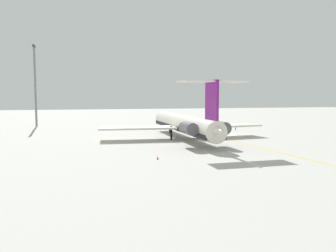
% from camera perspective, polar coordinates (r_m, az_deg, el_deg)
% --- Properties ---
extents(ground, '(357.27, 357.27, 0.00)m').
position_cam_1_polar(ground, '(96.61, 9.08, -1.41)').
color(ground, '#B7B5AD').
extents(main_jetliner, '(47.63, 42.36, 13.89)m').
position_cam_1_polar(main_jetliner, '(85.21, 2.85, 0.33)').
color(main_jetliner, silver).
rests_on(main_jetliner, ground).
extents(ground_crew_near_nose, '(0.28, 0.36, 1.67)m').
position_cam_1_polar(ground_crew_near_nose, '(113.75, 3.76, 0.16)').
color(ground_crew_near_nose, black).
rests_on(ground_crew_near_nose, ground).
extents(ground_crew_near_tail, '(0.41, 0.27, 1.68)m').
position_cam_1_polar(ground_crew_near_tail, '(114.48, 7.75, 0.16)').
color(ground_crew_near_tail, black).
rests_on(ground_crew_near_tail, ground).
extents(ground_crew_portside, '(0.44, 0.28, 1.77)m').
position_cam_1_polar(ground_crew_portside, '(110.42, 11.08, -0.04)').
color(ground_crew_portside, black).
rests_on(ground_crew_portside, ground).
extents(safety_cone_nose, '(0.40, 0.40, 0.55)m').
position_cam_1_polar(safety_cone_nose, '(58.93, -1.72, -5.28)').
color(safety_cone_nose, '#EA590F').
rests_on(safety_cone_nose, ground).
extents(taxiway_centreline, '(100.61, 11.37, 0.01)m').
position_cam_1_polar(taxiway_centreline, '(89.87, 8.29, -1.89)').
color(taxiway_centreline, gold).
rests_on(taxiway_centreline, ground).
extents(light_mast, '(4.00, 0.70, 27.98)m').
position_cam_1_polar(light_mast, '(128.46, -21.10, 6.72)').
color(light_mast, slate).
rests_on(light_mast, ground).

